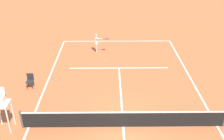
# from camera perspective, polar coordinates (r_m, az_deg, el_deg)

# --- Properties ---
(ground_plane) EXTENTS (60.00, 60.00, 0.00)m
(ground_plane) POSITION_cam_1_polar(r_m,az_deg,el_deg) (14.14, 2.46, -12.26)
(ground_plane) COLOR #AD5933
(court_lines) EXTENTS (10.09, 24.65, 0.01)m
(court_lines) POSITION_cam_1_polar(r_m,az_deg,el_deg) (14.14, 2.46, -12.25)
(court_lines) COLOR white
(court_lines) RESTS_ON ground
(tennis_net) EXTENTS (10.69, 0.10, 1.07)m
(tennis_net) POSITION_cam_1_polar(r_m,az_deg,el_deg) (13.82, 2.51, -10.69)
(tennis_net) COLOR #4C4C51
(tennis_net) RESTS_ON ground
(player_serving) EXTENTS (1.24, 0.62, 1.61)m
(player_serving) POSITION_cam_1_polar(r_m,az_deg,el_deg) (22.15, -3.30, 6.23)
(player_serving) COLOR #D8A884
(player_serving) RESTS_ON ground
(tennis_ball) EXTENTS (0.07, 0.07, 0.07)m
(tennis_ball) POSITION_cam_1_polar(r_m,az_deg,el_deg) (20.98, -1.57, 2.24)
(tennis_ball) COLOR #CCE033
(tennis_ball) RESTS_ON ground
(umpire_chair) EXTENTS (0.80, 0.80, 2.41)m
(umpire_chair) POSITION_cam_1_polar(r_m,az_deg,el_deg) (14.17, -23.18, -6.66)
(umpire_chair) COLOR silver
(umpire_chair) RESTS_ON ground
(courtside_chair_mid) EXTENTS (0.44, 0.46, 0.95)m
(courtside_chair_mid) POSITION_cam_1_polar(r_m,az_deg,el_deg) (17.94, -17.47, -2.09)
(courtside_chair_mid) COLOR #262626
(courtside_chair_mid) RESTS_ON ground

